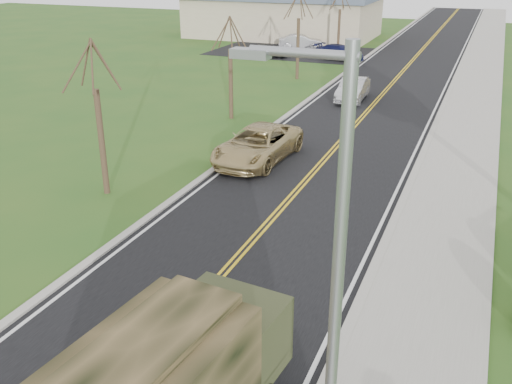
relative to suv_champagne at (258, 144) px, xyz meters
The scene contains 15 objects.
road 24.34m from the suv_champagne, 83.28° to the left, with size 8.00×120.00×0.01m, color black.
curb_right 25.16m from the suv_champagne, 73.84° to the left, with size 0.30×120.00×0.12m, color #9E998E.
sidewalk_right 25.70m from the suv_champagne, 70.09° to the left, with size 3.20×120.00×0.10m, color #9E998E.
curb_left 24.21m from the suv_champagne, 93.08° to the left, with size 0.30×120.00×0.10m, color #9E998E.
street_light 18.45m from the suv_champagne, 64.63° to the right, with size 1.65×0.22×8.00m.
bare_tree_a 7.40m from the suv_champagne, 125.43° to the right, with size 1.93×2.26×6.08m.
bare_tree_b 7.62m from the suv_champagne, 123.99° to the left, with size 1.83×2.14×5.73m.
bare_tree_c 18.74m from the suv_champagne, 102.88° to the left, with size 2.04×2.39×6.42m.
bare_tree_d 30.50m from the suv_champagne, 97.84° to the left, with size 1.88×2.20×5.91m.
commercial_building 42.27m from the suv_champagne, 108.12° to the left, with size 25.50×21.50×5.65m.
suv_champagne is the anchor object (origin of this frame).
sedan_silver 13.15m from the suv_champagne, 84.18° to the left, with size 1.52×4.37×1.44m, color #BCBCC1.
lot_car_dark 27.88m from the suv_champagne, 110.23° to the left, with size 1.47×3.66×1.25m, color black.
lot_car_silver 33.03m from the suv_champagne, 104.74° to the left, with size 1.51×4.32×1.42m, color #A2A2A6.
lot_car_navy 27.66m from the suv_champagne, 96.81° to the left, with size 1.85×4.55×1.32m, color #10143E.
Camera 1 is at (6.54, -7.23, 8.94)m, focal length 40.00 mm.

